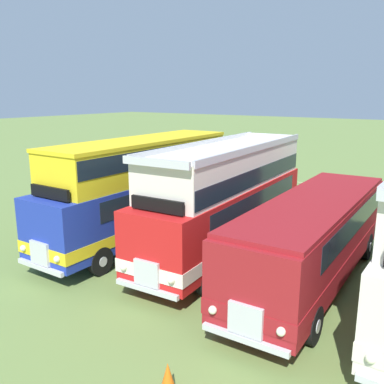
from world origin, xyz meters
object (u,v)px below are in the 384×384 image
bus_second_in_row (227,197)px  bus_third_in_row (314,234)px  bus_first_in_row (142,186)px  cone_mid_row (168,377)px

bus_second_in_row → bus_third_in_row: 3.98m
bus_first_in_row → bus_second_in_row: bus_second_in_row is taller
bus_first_in_row → cone_mid_row: bearing=-46.1°
bus_third_in_row → bus_first_in_row: bearing=179.5°
bus_second_in_row → bus_third_in_row: bus_second_in_row is taller
bus_second_in_row → cone_mid_row: 8.75m
bus_second_in_row → bus_first_in_row: bearing=-169.0°
bus_first_in_row → bus_second_in_row: (3.83, 0.74, -0.11)m
bus_first_in_row → bus_third_in_row: bearing=-0.5°
bus_third_in_row → bus_second_in_row: bearing=168.0°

